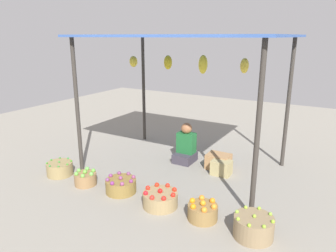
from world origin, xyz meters
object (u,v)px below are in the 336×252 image
at_px(basket_purple_onions, 121,185).
at_px(basket_limes, 254,227).
at_px(basket_red_tomatoes, 160,199).
at_px(basket_oranges, 203,211).
at_px(basket_green_apples, 85,178).
at_px(basket_green_chilies, 60,169).
at_px(wooden_crate_near_vendor, 218,161).
at_px(vendor_person, 186,147).
at_px(wooden_crate_stacked_rear, 221,168).

height_order(basket_purple_onions, basket_limes, basket_limes).
xyz_separation_m(basket_red_tomatoes, basket_oranges, (0.67, -0.00, 0.00)).
distance_m(basket_green_apples, basket_limes, 2.81).
bearing_deg(basket_red_tomatoes, basket_green_chilies, 179.50).
bearing_deg(basket_purple_onions, basket_limes, -2.65).
xyz_separation_m(basket_green_chilies, wooden_crate_near_vendor, (2.33, 1.69, 0.02)).
relative_size(basket_red_tomatoes, basket_oranges, 1.26).
xyz_separation_m(basket_purple_onions, wooden_crate_near_vendor, (0.99, 1.65, 0.03)).
bearing_deg(vendor_person, wooden_crate_near_vendor, -0.18).
height_order(basket_red_tomatoes, wooden_crate_near_vendor, basket_red_tomatoes).
height_order(basket_oranges, wooden_crate_near_vendor, basket_oranges).
bearing_deg(basket_green_chilies, basket_purple_onions, 1.60).
height_order(vendor_person, basket_green_apples, vendor_person).
height_order(basket_green_chilies, basket_oranges, basket_oranges).
bearing_deg(basket_oranges, basket_red_tomatoes, 179.84).
distance_m(basket_red_tomatoes, basket_oranges, 0.67).
height_order(basket_green_chilies, basket_purple_onions, basket_purple_onions).
bearing_deg(basket_purple_onions, wooden_crate_near_vendor, 59.17).
xyz_separation_m(basket_red_tomatoes, wooden_crate_near_vendor, (0.22, 1.71, 0.02)).
bearing_deg(wooden_crate_stacked_rear, vendor_person, 164.59).
bearing_deg(basket_purple_onions, basket_red_tomatoes, -4.18).
bearing_deg(wooden_crate_stacked_rear, basket_limes, -56.60).
height_order(basket_purple_onions, wooden_crate_stacked_rear, basket_purple_onions).
height_order(vendor_person, basket_purple_onions, vendor_person).
relative_size(basket_green_chilies, basket_oranges, 1.11).
relative_size(basket_green_chilies, basket_limes, 0.92).
distance_m(basket_oranges, wooden_crate_near_vendor, 1.77).
bearing_deg(vendor_person, basket_purple_onions, -100.24).
relative_size(basket_green_chilies, basket_purple_onions, 0.94).
relative_size(basket_red_tomatoes, wooden_crate_stacked_rear, 1.51).
height_order(basket_purple_onions, basket_red_tomatoes, basket_red_tomatoes).
distance_m(basket_green_apples, basket_red_tomatoes, 1.44).
distance_m(basket_purple_onions, wooden_crate_near_vendor, 1.93).
bearing_deg(basket_green_apples, wooden_crate_near_vendor, 46.39).
relative_size(vendor_person, wooden_crate_near_vendor, 1.85).
height_order(basket_red_tomatoes, basket_limes, basket_limes).
bearing_deg(wooden_crate_near_vendor, basket_green_apples, -133.61).
xyz_separation_m(vendor_person, basket_green_apples, (-0.97, -1.75, -0.19)).
distance_m(vendor_person, wooden_crate_near_vendor, 0.71).
bearing_deg(basket_green_apples, basket_purple_onions, 7.68).
relative_size(vendor_person, basket_purple_onions, 1.61).
xyz_separation_m(basket_green_chilies, basket_red_tomatoes, (2.11, -0.02, -0.00)).
xyz_separation_m(basket_green_apples, basket_red_tomatoes, (1.44, 0.03, 0.00)).
bearing_deg(basket_green_apples, basket_red_tomatoes, 1.39).
bearing_deg(basket_purple_onions, wooden_crate_stacked_rear, 51.51).
height_order(vendor_person, wooden_crate_near_vendor, vendor_person).
bearing_deg(wooden_crate_stacked_rear, basket_green_apples, -140.02).
relative_size(basket_purple_onions, wooden_crate_stacked_rear, 1.43).
relative_size(basket_purple_onions, basket_red_tomatoes, 0.94).
height_order(basket_green_chilies, basket_limes, basket_limes).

